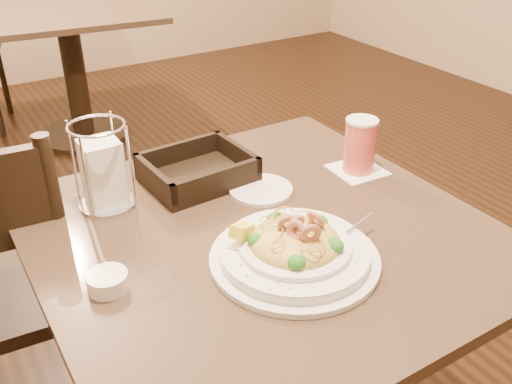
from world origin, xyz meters
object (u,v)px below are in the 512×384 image
main_table (261,314)px  pasta_bowl (295,248)px  drink_glass (360,146)px  napkin_caddy (103,171)px  butter_ramekin (108,282)px  background_table (71,52)px  bread_basket (198,172)px  side_plate (261,190)px

main_table → pasta_bowl: size_ratio=2.48×
drink_glass → napkin_caddy: 0.61m
pasta_bowl → drink_glass: (0.35, 0.22, 0.04)m
butter_ramekin → background_table: bearing=76.3°
drink_glass → bread_basket: (-0.36, 0.16, -0.05)m
pasta_bowl → napkin_caddy: bearing=120.8°
main_table → napkin_caddy: 0.48m
pasta_bowl → side_plate: 0.28m
napkin_caddy → drink_glass: bearing=-16.3°
side_plate → butter_ramekin: size_ratio=2.00×
background_table → bread_basket: size_ratio=3.94×
main_table → butter_ramekin: (-0.34, -0.02, 0.25)m
butter_ramekin → bread_basket: bearing=40.9°
bread_basket → napkin_caddy: 0.23m
background_table → napkin_caddy: size_ratio=5.01×
napkin_caddy → butter_ramekin: (-0.10, -0.28, -0.07)m
pasta_bowl → napkin_caddy: napkin_caddy is taller
drink_glass → side_plate: drink_glass is taller
napkin_caddy → background_table: bearing=77.0°
pasta_bowl → bread_basket: size_ratio=1.45×
pasta_bowl → napkin_caddy: (-0.23, 0.39, 0.05)m
drink_glass → napkin_caddy: (-0.58, 0.17, 0.02)m
napkin_caddy → butter_ramekin: bearing=-108.8°
bread_basket → napkin_caddy: bearing=178.0°
background_table → napkin_caddy: napkin_caddy is taller
drink_glass → side_plate: size_ratio=0.93×
drink_glass → pasta_bowl: bearing=-147.5°
background_table → napkin_caddy: 2.14m
side_plate → butter_ramekin: 0.45m
pasta_bowl → bread_basket: (-0.01, 0.39, -0.01)m
napkin_caddy → butter_ramekin: 0.31m
main_table → background_table: bearing=84.2°
main_table → side_plate: 0.29m
background_table → drink_glass: 2.25m
drink_glass → napkin_caddy: size_ratio=0.70×
background_table → butter_ramekin: 2.42m
main_table → pasta_bowl: bearing=-92.2°
main_table → background_table: same height
bread_basket → side_plate: bread_basket is taller
pasta_bowl → side_plate: pasta_bowl is taller
pasta_bowl → side_plate: bearing=71.2°
side_plate → background_table: bearing=86.0°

